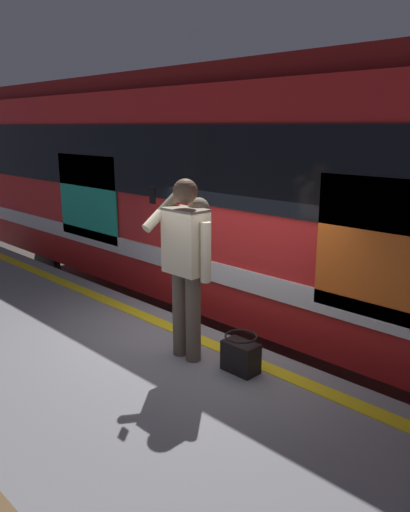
% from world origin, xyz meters
% --- Properties ---
extents(ground_plane, '(23.83, 23.83, 0.00)m').
position_xyz_m(ground_plane, '(0.00, 0.00, 0.00)').
color(ground_plane, '#4C4742').
extents(safety_line, '(12.51, 0.16, 0.01)m').
position_xyz_m(safety_line, '(0.00, 0.30, 1.11)').
color(safety_line, yellow).
rests_on(safety_line, platform).
extents(track_rail_near, '(16.60, 0.08, 0.16)m').
position_xyz_m(track_rail_near, '(0.00, -1.23, 0.08)').
color(track_rail_near, slate).
rests_on(track_rail_near, ground).
extents(track_rail_far, '(16.60, 0.08, 0.16)m').
position_xyz_m(track_rail_far, '(0.00, -2.66, 0.08)').
color(track_rail_far, slate).
rests_on(track_rail_far, ground).
extents(train_carriage, '(13.67, 2.99, 3.75)m').
position_xyz_m(train_carriage, '(0.74, -1.94, 2.42)').
color(train_carriage, red).
rests_on(train_carriage, ground).
extents(passenger, '(0.57, 0.55, 1.68)m').
position_xyz_m(passenger, '(-0.23, 0.65, 2.09)').
color(passenger, brown).
rests_on(passenger, platform).
extents(handbag, '(0.32, 0.29, 0.34)m').
position_xyz_m(handbag, '(-0.77, 0.52, 1.26)').
color(handbag, black).
rests_on(handbag, platform).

